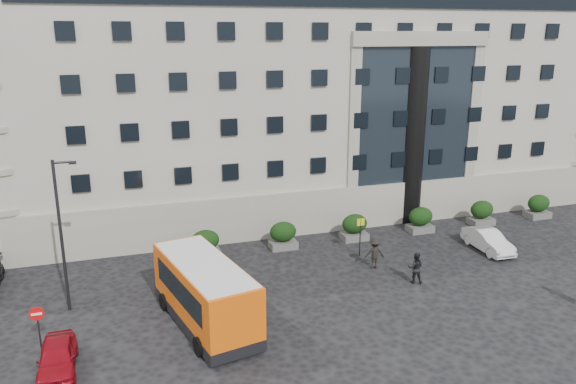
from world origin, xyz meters
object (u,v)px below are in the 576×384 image
parked_car_a (57,357)px  pedestrian_c (374,253)px  hedge_f (538,206)px  street_lamp (62,231)px  minibus (205,291)px  hedge_c (355,227)px  no_entry_sign (38,321)px  hedge_a (205,244)px  red_truck (32,207)px  pedestrian_b (415,268)px  hedge_b (283,235)px  parked_car_d (50,223)px  bus_stop_sign (360,231)px  hedge_d (420,220)px  white_taxi (488,241)px  hedge_e (482,213)px

parked_car_a → pedestrian_c: 18.61m
hedge_f → street_lamp: street_lamp is taller
hedge_f → minibus: (-27.48, -8.49, 0.86)m
hedge_f → hedge_c: bearing=180.0°
no_entry_sign → hedge_a: bearing=44.5°
red_truck → pedestrian_b: red_truck is taller
street_lamp → red_truck: (-3.27, 15.36, -3.03)m
hedge_b → pedestrian_b: size_ratio=1.01×
hedge_f → parked_car_d: size_ratio=0.39×
hedge_b → pedestrian_b: hedge_b is taller
hedge_c → bus_stop_sign: bearing=-107.8°
hedge_d → hedge_a: bearing=180.0°
pedestrian_b → hedge_d: bearing=-96.8°
hedge_b → parked_car_d: size_ratio=0.39×
bus_stop_sign → pedestrian_c: size_ratio=1.32×
hedge_b → no_entry_sign: size_ratio=0.79×
hedge_b → parked_car_a: bearing=-141.9°
parked_car_d → red_truck: bearing=120.0°
hedge_a → parked_car_a: bearing=-128.0°
hedge_f → pedestrian_b: hedge_f is taller
bus_stop_sign → red_truck: 24.65m
minibus → red_truck: size_ratio=1.60×
hedge_b → no_entry_sign: 16.74m
hedge_a → hedge_f: bearing=0.0°
pedestrian_c → parked_car_a: bearing=29.9°
hedge_c → red_truck: bearing=154.0°
hedge_d → parked_car_a: bearing=-156.2°
no_entry_sign → hedge_b: bearing=31.9°
street_lamp → parked_car_d: (-1.88, 13.00, -3.71)m
bus_stop_sign → pedestrian_c: (0.03, -2.01, -0.77)m
hedge_a → parked_car_a: (-8.19, -10.50, -0.28)m
white_taxi → hedge_a: bearing=167.7°
hedge_b → white_taxi: 13.54m
hedge_e → parked_car_d: 31.70m
hedge_e → red_truck: (-32.01, 10.56, 0.41)m
hedge_b → red_truck: red_truck is taller
hedge_a → pedestrian_c: size_ratio=0.96×
street_lamp → hedge_d: bearing=11.5°
hedge_e → red_truck: bearing=161.7°
bus_stop_sign → white_taxi: bearing=-11.8°
hedge_e → pedestrian_b: size_ratio=1.01×
red_truck → hedge_f: bearing=-6.7°
hedge_e → white_taxi: (-2.85, -4.57, -0.24)m
hedge_f → pedestrian_b: bearing=-153.8°
hedge_f → red_truck: size_ratio=0.36×
parked_car_d → pedestrian_c: pedestrian_c is taller
parked_car_a → minibus: bearing=17.0°
hedge_b → minibus: minibus is taller
parked_car_d → pedestrian_c: 23.32m
bus_stop_sign → hedge_f: bearing=9.6°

